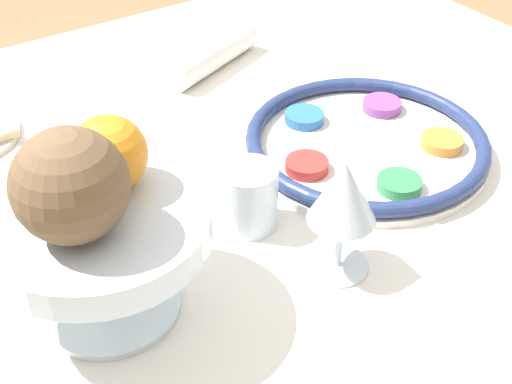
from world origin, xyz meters
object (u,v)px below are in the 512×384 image
(wine_glass, at_px, (343,196))
(cup_mid, at_px, (249,197))
(seder_plate, at_px, (366,142))
(coconut, at_px, (70,186))
(orange_fruit, at_px, (109,154))
(napkin_roll, at_px, (211,54))
(fruit_stand, at_px, (100,237))

(wine_glass, distance_m, cup_mid, 0.13)
(seder_plate, xyz_separation_m, coconut, (0.42, 0.08, 0.16))
(orange_fruit, xyz_separation_m, cup_mid, (-0.16, -0.00, -0.12))
(coconut, relative_size, napkin_roll, 0.53)
(napkin_roll, distance_m, cup_mid, 0.39)
(napkin_roll, bearing_deg, fruit_stand, 47.44)
(cup_mid, bearing_deg, coconut, 12.82)
(napkin_roll, bearing_deg, wine_glass, 74.41)
(wine_glass, bearing_deg, cup_mid, -72.04)
(orange_fruit, bearing_deg, cup_mid, -179.06)
(seder_plate, height_order, wine_glass, wine_glass)
(wine_glass, distance_m, orange_fruit, 0.23)
(orange_fruit, distance_m, coconut, 0.07)
(fruit_stand, distance_m, cup_mid, 0.20)
(coconut, xyz_separation_m, napkin_roll, (-0.38, -0.41, -0.15))
(wine_glass, xyz_separation_m, napkin_roll, (-0.13, -0.47, -0.07))
(fruit_stand, bearing_deg, orange_fruit, -136.11)
(coconut, bearing_deg, seder_plate, -168.67)
(seder_plate, bearing_deg, napkin_roll, -82.46)
(orange_fruit, xyz_separation_m, napkin_roll, (-0.33, -0.36, -0.13))
(orange_fruit, relative_size, coconut, 0.72)
(seder_plate, bearing_deg, cup_mid, 9.80)
(orange_fruit, bearing_deg, coconut, 39.91)
(fruit_stand, xyz_separation_m, orange_fruit, (-0.03, -0.03, 0.06))
(fruit_stand, bearing_deg, napkin_roll, -132.56)
(napkin_roll, height_order, cup_mid, cup_mid)
(fruit_stand, bearing_deg, wine_glass, 160.34)
(seder_plate, height_order, coconut, coconut)
(wine_glass, bearing_deg, fruit_stand, -19.66)
(wine_glass, distance_m, fruit_stand, 0.24)
(seder_plate, bearing_deg, coconut, 11.33)
(seder_plate, xyz_separation_m, fruit_stand, (0.40, 0.07, 0.08))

